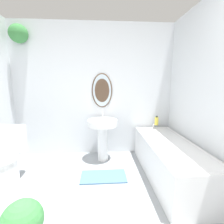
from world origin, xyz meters
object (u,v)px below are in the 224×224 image
Objects in this scene: pedestal_sink at (103,131)px; shampoo_bottle at (156,121)px; toilet at (3,165)px; bathtub at (169,159)px.

shampoo_bottle is (0.98, 0.09, 0.15)m from pedestal_sink.
toilet reaches higher than bathtub.
toilet is at bearing -161.41° from shampoo_bottle.
bathtub is 0.79m from shampoo_bottle.
pedestal_sink reaches higher than toilet.
bathtub is 10.06× the size of shampoo_bottle.
pedestal_sink is at bearing 27.55° from toilet.
toilet is 2.25m from bathtub.
bathtub is (0.95, -0.59, -0.25)m from pedestal_sink.
toilet is 4.56× the size of shampoo_bottle.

